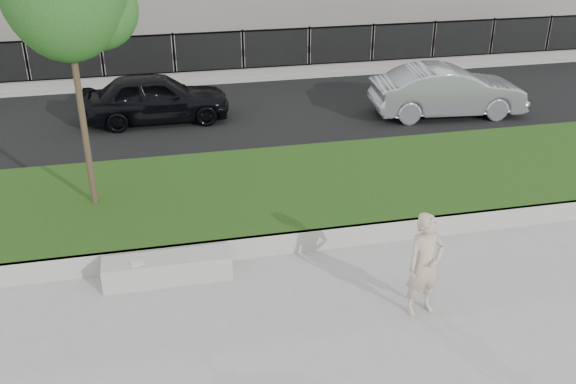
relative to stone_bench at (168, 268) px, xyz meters
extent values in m
plane|color=gray|center=(1.46, -0.66, -0.21)|extent=(90.00, 90.00, 0.00)
cube|color=black|center=(1.46, 2.34, -0.01)|extent=(34.00, 4.00, 0.40)
cube|color=#98958E|center=(1.46, 0.38, -0.01)|extent=(34.00, 0.08, 0.40)
cube|color=black|center=(1.46, 7.84, -0.19)|extent=(34.00, 7.00, 0.04)
cube|color=gray|center=(1.46, 12.34, -0.15)|extent=(34.00, 3.00, 0.12)
cube|color=slate|center=(1.46, 11.34, 0.03)|extent=(32.00, 0.30, 0.24)
cube|color=black|center=(1.46, 11.34, 0.66)|extent=(32.00, 0.04, 1.50)
cube|color=black|center=(1.46, 11.34, 1.36)|extent=(32.00, 0.05, 0.05)
cube|color=black|center=(1.46, 11.34, 0.16)|extent=(32.00, 0.05, 0.05)
cube|color=#98958E|center=(0.00, 0.00, 0.00)|extent=(2.06, 0.51, 0.42)
imported|color=#B8A88D|center=(3.68, -1.70, 0.61)|extent=(0.65, 0.49, 1.64)
cube|color=beige|center=(-0.47, -0.09, 0.22)|extent=(0.24, 0.20, 0.02)
cylinder|color=#38281C|center=(-1.22, 2.36, 2.62)|extent=(0.12, 0.12, 4.86)
sphere|color=#1B521D|center=(-0.74, 2.55, 3.69)|extent=(1.36, 1.36, 1.36)
imported|color=black|center=(0.15, 7.73, 0.48)|extent=(3.84, 1.56, 1.31)
imported|color=#9FA1A8|center=(7.92, 6.50, 0.51)|extent=(4.23, 1.79, 1.36)
camera|label=1|loc=(-0.02, -9.03, 5.67)|focal=40.00mm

